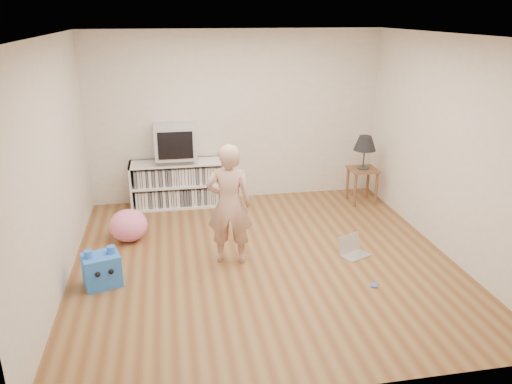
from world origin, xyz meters
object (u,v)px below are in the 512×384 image
object	(u,v)px
crt_tv	(175,141)
person	(229,205)
media_unit	(177,183)
side_table	(362,177)
plush_blue	(102,270)
dvd_deck	(176,160)
laptop	(352,249)
plush_pink	(128,225)
table_lamp	(365,144)

from	to	relation	value
crt_tv	person	world-z (taller)	person
media_unit	crt_tv	xyz separation A→B (m)	(0.00, -0.02, 0.67)
side_table	plush_blue	world-z (taller)	side_table
crt_tv	plush_blue	bearing A→B (deg)	-111.55
dvd_deck	plush_blue	distance (m)	2.50
person	side_table	bearing A→B (deg)	-133.59
person	laptop	world-z (taller)	person
media_unit	plush_pink	bearing A→B (deg)	-120.08
person	plush_blue	size ratio (longest dim) A/B	3.21
table_lamp	crt_tv	bearing A→B (deg)	172.63
person	plush_blue	xyz separation A→B (m)	(-1.45, -0.31, -0.54)
media_unit	person	xyz separation A→B (m)	(0.55, -1.97, 0.38)
side_table	laptop	distance (m)	1.88
table_lamp	plush_blue	bearing A→B (deg)	-153.03
media_unit	crt_tv	distance (m)	0.67
dvd_deck	table_lamp	world-z (taller)	table_lamp
plush_pink	laptop	bearing A→B (deg)	-18.23
laptop	plush_blue	world-z (taller)	plush_blue
dvd_deck	side_table	size ratio (longest dim) A/B	0.82
crt_tv	plush_blue	world-z (taller)	crt_tv
person	laptop	xyz separation A→B (m)	(1.51, -0.09, -0.66)
crt_tv	person	bearing A→B (deg)	-74.18
laptop	side_table	bearing A→B (deg)	41.84
crt_tv	table_lamp	distance (m)	2.86
table_lamp	laptop	distance (m)	2.05
plush_blue	media_unit	bearing A→B (deg)	51.79
side_table	person	distance (m)	2.80
table_lamp	plush_blue	distance (m)	4.25
side_table	media_unit	bearing A→B (deg)	172.25
laptop	plush_blue	xyz separation A→B (m)	(-2.96, -0.22, 0.12)
dvd_deck	plush_pink	distance (m)	1.43
side_table	table_lamp	xyz separation A→B (m)	(-0.00, 0.00, 0.53)
dvd_deck	media_unit	bearing A→B (deg)	90.00
plush_blue	table_lamp	bearing A→B (deg)	10.16
dvd_deck	laptop	world-z (taller)	dvd_deck
media_unit	person	bearing A→B (deg)	-74.33
dvd_deck	laptop	size ratio (longest dim) A/B	1.08
dvd_deck	plush_blue	bearing A→B (deg)	-111.53
side_table	person	size ratio (longest dim) A/B	0.38
media_unit	table_lamp	world-z (taller)	table_lamp
plush_blue	plush_pink	world-z (taller)	plush_blue
dvd_deck	person	world-z (taller)	person
dvd_deck	person	distance (m)	2.04
laptop	dvd_deck	bearing A→B (deg)	111.63
person	media_unit	bearing A→B (deg)	-62.77
person	laptop	distance (m)	1.65
crt_tv	side_table	bearing A→B (deg)	-7.37
person	plush_blue	distance (m)	1.58
table_lamp	plush_pink	world-z (taller)	table_lamp
plush_blue	plush_pink	bearing A→B (deg)	62.08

